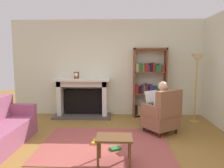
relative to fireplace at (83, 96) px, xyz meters
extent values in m
plane|color=olive|center=(0.76, -2.30, -0.57)|extent=(14.00, 14.00, 0.00)
cube|color=beige|center=(0.76, 0.25, 0.78)|extent=(5.60, 0.10, 2.70)
cube|color=#A14943|center=(0.76, -2.00, -0.56)|extent=(2.40, 1.80, 0.01)
cube|color=#4C4742|center=(0.00, -0.12, -0.55)|extent=(1.57, 0.64, 0.05)
cube|color=black|center=(0.00, 0.10, -0.17)|extent=(1.05, 0.20, 0.70)
cube|color=silver|center=(-0.62, -0.02, -0.06)|extent=(0.12, 0.44, 1.01)
cube|color=silver|center=(0.62, -0.02, -0.06)|extent=(0.12, 0.44, 1.01)
cube|color=silver|center=(0.00, -0.02, 0.36)|extent=(1.37, 0.44, 0.16)
cube|color=silver|center=(0.00, -0.08, 0.47)|extent=(1.53, 0.56, 0.06)
cylinder|color=brown|center=(-0.14, -0.10, 0.59)|extent=(0.14, 0.14, 0.18)
cylinder|color=white|center=(-0.14, -0.17, 0.61)|extent=(0.10, 0.01, 0.10)
cube|color=brown|center=(1.44, 0.04, 0.38)|extent=(0.04, 0.32, 1.90)
cube|color=brown|center=(2.30, 0.04, 0.38)|extent=(0.04, 0.32, 1.90)
cube|color=brown|center=(1.87, 0.04, 1.31)|extent=(0.90, 0.32, 0.04)
cube|color=brown|center=(1.87, 0.04, -0.51)|extent=(0.86, 0.32, 0.02)
cube|color=black|center=(1.50, 0.03, -0.39)|extent=(0.07, 0.26, 0.21)
cube|color=#997F4C|center=(1.58, 0.03, -0.38)|extent=(0.07, 0.26, 0.24)
cube|color=maroon|center=(1.64, 0.03, -0.40)|extent=(0.05, 0.26, 0.19)
cube|color=#1E592D|center=(1.70, 0.03, -0.41)|extent=(0.05, 0.26, 0.18)
cube|color=#1E592D|center=(1.76, 0.03, -0.39)|extent=(0.05, 0.26, 0.21)
cube|color=navy|center=(1.84, 0.03, -0.39)|extent=(0.08, 0.26, 0.22)
cube|color=navy|center=(1.92, 0.03, -0.39)|extent=(0.08, 0.26, 0.22)
cube|color=brown|center=(1.99, 0.03, -0.37)|extent=(0.07, 0.26, 0.25)
cube|color=maroon|center=(2.07, 0.03, -0.38)|extent=(0.08, 0.26, 0.24)
cube|color=brown|center=(2.16, 0.03, -0.38)|extent=(0.09, 0.26, 0.23)
cube|color=maroon|center=(2.23, 0.03, -0.42)|extent=(0.05, 0.26, 0.16)
cube|color=brown|center=(1.87, 0.04, 0.08)|extent=(0.86, 0.32, 0.02)
cube|color=maroon|center=(1.51, 0.03, 0.21)|extent=(0.08, 0.26, 0.22)
cube|color=black|center=(1.59, 0.03, 0.18)|extent=(0.07, 0.26, 0.17)
cube|color=#4C1E59|center=(1.66, 0.03, 0.21)|extent=(0.04, 0.26, 0.22)
cube|color=brown|center=(1.71, 0.03, 0.22)|extent=(0.05, 0.26, 0.24)
cube|color=#4C1E59|center=(1.77, 0.03, 0.22)|extent=(0.06, 0.26, 0.25)
cube|color=black|center=(1.83, 0.03, 0.20)|extent=(0.05, 0.26, 0.21)
cube|color=#4C1E59|center=(1.90, 0.03, 0.21)|extent=(0.08, 0.26, 0.23)
cube|color=navy|center=(1.99, 0.03, 0.18)|extent=(0.09, 0.26, 0.18)
cube|color=#1E592D|center=(2.08, 0.03, 0.19)|extent=(0.08, 0.26, 0.18)
cube|color=#997F4C|center=(2.15, 0.03, 0.19)|extent=(0.04, 0.26, 0.18)
cube|color=#997F4C|center=(2.22, 0.03, 0.18)|extent=(0.07, 0.26, 0.16)
cube|color=brown|center=(1.87, 0.04, 0.68)|extent=(0.86, 0.32, 0.02)
cube|color=#997F4C|center=(1.51, 0.03, 0.80)|extent=(0.08, 0.26, 0.22)
cube|color=#1E592D|center=(1.60, 0.03, 0.80)|extent=(0.09, 0.26, 0.22)
cube|color=brown|center=(1.68, 0.03, 0.79)|extent=(0.05, 0.26, 0.20)
cube|color=maroon|center=(1.76, 0.03, 0.81)|extent=(0.08, 0.26, 0.23)
cube|color=#4C1E59|center=(1.82, 0.03, 0.78)|extent=(0.05, 0.26, 0.18)
cube|color=black|center=(1.89, 0.03, 0.81)|extent=(0.06, 0.26, 0.24)
cube|color=maroon|center=(1.96, 0.03, 0.81)|extent=(0.06, 0.26, 0.25)
cube|color=#1E592D|center=(2.04, 0.03, 0.78)|extent=(0.08, 0.26, 0.18)
cube|color=#1E592D|center=(2.12, 0.03, 0.80)|extent=(0.08, 0.26, 0.22)
cube|color=maroon|center=(2.21, 0.03, 0.77)|extent=(0.08, 0.26, 0.17)
cube|color=brown|center=(1.87, 0.04, 1.27)|extent=(0.86, 0.32, 0.02)
cylinder|color=#331E14|center=(2.00, -0.96, -0.51)|extent=(0.05, 0.05, 0.12)
cylinder|color=#331E14|center=(1.58, -1.25, -0.51)|extent=(0.05, 0.05, 0.12)
cylinder|color=#331E14|center=(2.27, -1.35, -0.51)|extent=(0.05, 0.05, 0.12)
cylinder|color=#331E14|center=(1.86, -1.64, -0.51)|extent=(0.05, 0.05, 0.12)
cube|color=brown|center=(1.93, -1.30, -0.30)|extent=(0.87, 0.86, 0.30)
cube|color=brown|center=(2.07, -1.50, 0.12)|extent=(0.62, 0.50, 0.55)
cube|color=brown|center=(2.15, -1.14, -0.04)|extent=(0.41, 0.51, 0.22)
cube|color=brown|center=(1.71, -1.45, -0.04)|extent=(0.41, 0.51, 0.22)
cube|color=silver|center=(1.96, -1.34, 0.10)|extent=(0.38, 0.35, 0.50)
sphere|color=#D8AD8C|center=(1.96, -1.34, 0.47)|extent=(0.20, 0.20, 0.20)
cube|color=#191E3F|center=(1.91, -1.13, -0.10)|extent=(0.33, 0.40, 0.12)
cube|color=#191E3F|center=(1.78, -1.22, -0.10)|extent=(0.33, 0.40, 0.12)
cylinder|color=#191E3F|center=(1.80, -0.97, -0.36)|extent=(0.10, 0.10, 0.42)
cylinder|color=#191E3F|center=(1.67, -1.07, -0.36)|extent=(0.10, 0.10, 0.42)
cube|color=white|center=(1.77, -1.07, 0.20)|extent=(0.36, 0.29, 0.25)
cube|color=#974F6C|center=(-1.14, -2.19, -0.37)|extent=(0.70, 1.70, 0.40)
cube|color=#974F6C|center=(-1.14, -1.42, -0.05)|extent=(0.70, 0.16, 0.24)
cube|color=brown|center=(0.96, -2.73, -0.15)|extent=(0.56, 0.39, 0.03)
cylinder|color=brown|center=(0.72, -2.88, -0.37)|extent=(0.04, 0.04, 0.40)
cylinder|color=brown|center=(1.19, -2.88, -0.37)|extent=(0.04, 0.04, 0.40)
cylinder|color=brown|center=(0.72, -2.58, -0.37)|extent=(0.04, 0.04, 0.40)
cylinder|color=brown|center=(1.19, -2.58, -0.37)|extent=(0.04, 0.04, 0.40)
cube|color=gold|center=(0.61, -1.94, -0.54)|extent=(0.22, 0.28, 0.04)
cube|color=#267233|center=(0.96, -2.25, -0.54)|extent=(0.23, 0.21, 0.04)
cylinder|color=#B7933F|center=(2.94, -0.52, -0.56)|extent=(0.24, 0.24, 0.03)
cylinder|color=#B7933F|center=(2.94, -0.52, 0.21)|extent=(0.03, 0.03, 1.51)
cone|color=beige|center=(2.94, -0.52, 1.07)|extent=(0.32, 0.32, 0.22)
camera|label=1|loc=(1.04, -5.92, 1.08)|focal=34.52mm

